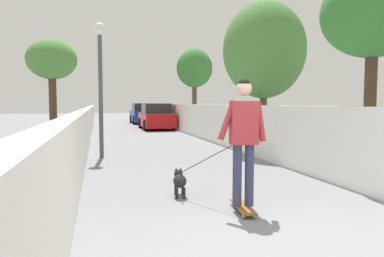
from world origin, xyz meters
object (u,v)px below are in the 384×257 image
skateboard (243,207)px  car_far (143,114)px  tree_right_mid (373,15)px  car_near (156,117)px  tree_left_near (52,61)px  tree_right_far (264,50)px  dog (180,180)px  person_skateboarder (244,132)px  tree_right_distant (194,69)px  lamp_post (100,64)px

skateboard → car_far: (23.07, -1.38, 0.65)m
car_far → tree_right_mid: bearing=-174.7°
tree_right_mid → car_near: bearing=7.6°
tree_left_near → car_far: (11.59, -5.21, -2.60)m
tree_right_far → skateboard: 7.49m
tree_left_near → car_far: tree_left_near is taller
tree_left_near → dog: 11.29m
tree_right_mid → car_far: tree_right_mid is taller
tree_left_near → tree_right_far: 8.92m
tree_right_mid → person_skateboarder: tree_right_mid is taller
tree_right_far → person_skateboarder: 7.10m
person_skateboarder → car_far: person_skateboarder is taller
car_near → car_far: (6.38, -0.00, 0.00)m
tree_right_far → skateboard: (-5.98, 3.20, -3.19)m
tree_right_distant → dog: (-16.41, 4.68, -3.45)m
lamp_post → person_skateboarder: bearing=-162.0°
tree_left_near → person_skateboarder: size_ratio=2.32×
dog → tree_right_far: bearing=-38.4°
tree_left_near → car_near: bearing=-45.0°
tree_right_mid → tree_right_distant: 16.01m
lamp_post → car_near: (10.82, -3.30, -1.95)m
tree_right_mid → skateboard: tree_right_mid is taller
car_near → car_far: 6.38m
tree_left_near → dog: size_ratio=3.08×
tree_left_near → tree_right_distant: tree_right_distant is taller
tree_right_distant → car_far: (5.59, 2.60, -3.01)m
skateboard → tree_left_near: bearing=18.4°
car_far → dog: bearing=174.6°
dog → person_skateboarder: bearing=-147.1°
tree_right_far → dog: bearing=141.6°
tree_right_distant → car_far: tree_right_distant is taller
tree_right_distant → tree_right_mid: bearing=177.9°
tree_right_far → tree_right_distant: (11.50, -0.79, 0.47)m
tree_right_far → skateboard: tree_right_far is taller
tree_right_mid → car_near: (15.21, 2.02, -2.63)m
tree_right_far → dog: 6.94m
tree_left_near → car_near: 7.81m
dog → skateboard: bearing=-147.1°
tree_right_distant → dog: size_ratio=3.64×
lamp_post → skateboard: lamp_post is taller
tree_left_near → dog: bearing=-163.3°
tree_right_far → lamp_post: tree_right_far is taller
tree_right_far → car_far: bearing=6.1°
tree_left_near → tree_right_distant: bearing=-52.5°
tree_left_near → lamp_post: bearing=-161.2°
lamp_post → car_far: size_ratio=0.96×
tree_right_far → car_far: tree_right_far is taller
person_skateboarder → tree_right_distant: bearing=-12.8°
tree_right_mid → tree_right_distant: size_ratio=0.86×
tree_left_near → car_far: size_ratio=1.06×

